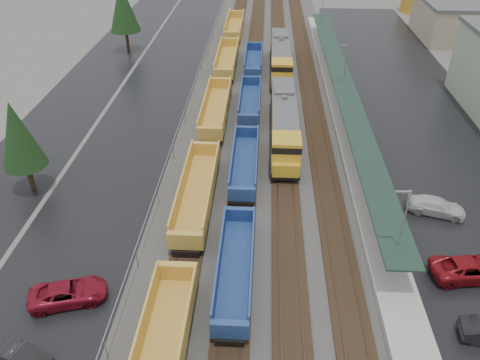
% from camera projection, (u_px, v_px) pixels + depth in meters
% --- Properties ---
extents(ballast_strip, '(20.00, 160.00, 0.08)m').
position_uv_depth(ballast_strip, '(266.00, 76.00, 68.46)').
color(ballast_strip, '#302D2B').
rests_on(ballast_strip, ground).
extents(trackbed, '(14.60, 160.00, 0.22)m').
position_uv_depth(trackbed, '(266.00, 75.00, 68.40)').
color(trackbed, black).
rests_on(trackbed, ground).
extents(west_parking_lot, '(10.00, 160.00, 0.02)m').
position_uv_depth(west_parking_lot, '(165.00, 74.00, 69.15)').
color(west_parking_lot, black).
rests_on(west_parking_lot, ground).
extents(west_road, '(9.00, 160.00, 0.02)m').
position_uv_depth(west_road, '(99.00, 73.00, 69.61)').
color(west_road, black).
rests_on(west_road, ground).
extents(east_commuter_lot, '(16.00, 100.00, 0.02)m').
position_uv_depth(east_commuter_lot, '(415.00, 108.00, 59.34)').
color(east_commuter_lot, black).
rests_on(east_commuter_lot, ground).
extents(station_platform, '(3.00, 80.00, 8.00)m').
position_uv_depth(station_platform, '(341.00, 101.00, 59.37)').
color(station_platform, '#9E9B93').
rests_on(station_platform, ground).
extents(chainlink_fence, '(0.08, 160.04, 2.02)m').
position_uv_depth(chainlink_fence, '(200.00, 68.00, 66.72)').
color(chainlink_fence, gray).
rests_on(chainlink_fence, ground).
extents(tree_west_near, '(3.96, 3.96, 9.00)m').
position_uv_depth(tree_west_near, '(18.00, 135.00, 41.38)').
color(tree_west_near, '#332316').
rests_on(tree_west_near, ground).
extents(tree_west_far, '(4.84, 4.84, 11.00)m').
position_uv_depth(tree_west_far, '(123.00, 6.00, 73.82)').
color(tree_west_far, '#332316').
rests_on(tree_west_far, ground).
extents(tree_east, '(4.40, 4.40, 10.00)m').
position_uv_depth(tree_east, '(479.00, 39.00, 61.95)').
color(tree_east, '#332316').
rests_on(tree_east, ground).
extents(locomotive_lead, '(2.84, 18.73, 4.24)m').
position_uv_depth(locomotive_lead, '(284.00, 124.00, 50.89)').
color(locomotive_lead, black).
rests_on(locomotive_lead, ground).
extents(locomotive_trail, '(2.84, 18.73, 4.24)m').
position_uv_depth(locomotive_trail, '(281.00, 58.00, 68.28)').
color(locomotive_trail, black).
rests_on(locomotive_trail, ground).
extents(well_string_yellow, '(2.85, 101.49, 2.52)m').
position_uv_depth(well_string_yellow, '(208.00, 145.00, 49.17)').
color(well_string_yellow, gold).
rests_on(well_string_yellow, ground).
extents(well_string_blue, '(2.51, 85.19, 2.23)m').
position_uv_depth(well_string_blue, '(241.00, 207.00, 40.31)').
color(well_string_blue, navy).
rests_on(well_string_blue, ground).
extents(parked_car_west_b, '(2.66, 4.38, 1.36)m').
position_uv_depth(parked_car_west_b, '(20.00, 357.00, 28.53)').
color(parked_car_west_b, black).
rests_on(parked_car_west_b, ground).
extents(parked_car_west_c, '(3.90, 5.80, 1.48)m').
position_uv_depth(parked_car_west_c, '(68.00, 293.00, 32.74)').
color(parked_car_west_c, maroon).
rests_on(parked_car_west_c, ground).
extents(parked_car_east_b, '(3.31, 5.99, 1.59)m').
position_uv_depth(parked_car_east_b, '(470.00, 269.00, 34.64)').
color(parked_car_east_b, maroon).
rests_on(parked_car_east_b, ground).
extents(parked_car_east_c, '(3.29, 5.33, 1.44)m').
position_uv_depth(parked_car_east_c, '(436.00, 206.00, 41.09)').
color(parked_car_east_c, silver).
rests_on(parked_car_east_c, ground).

